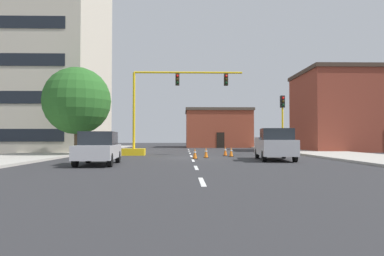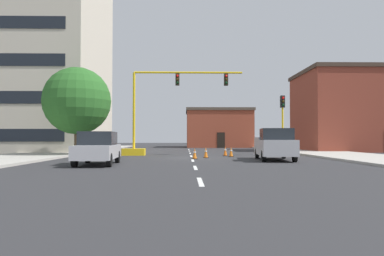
# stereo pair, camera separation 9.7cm
# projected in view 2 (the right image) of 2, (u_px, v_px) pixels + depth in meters

# --- Properties ---
(ground_plane) EXTENTS (160.00, 160.00, 0.00)m
(ground_plane) POSITION_uv_depth(u_px,v_px,m) (192.00, 158.00, 25.70)
(ground_plane) COLOR #2D2D30
(sidewalk_left) EXTENTS (6.00, 56.00, 0.14)m
(sidewalk_left) POSITION_uv_depth(u_px,v_px,m) (59.00, 153.00, 33.45)
(sidewalk_left) COLOR #B2ADA3
(sidewalk_left) RESTS_ON ground_plane
(sidewalk_right) EXTENTS (6.00, 56.00, 0.14)m
(sidewalk_right) POSITION_uv_depth(u_px,v_px,m) (319.00, 152.00, 33.93)
(sidewalk_right) COLOR #B2ADA3
(sidewalk_right) RESTS_ON ground_plane
(lane_stripe_seg_0) EXTENTS (0.16, 2.40, 0.01)m
(lane_stripe_seg_0) POSITION_uv_depth(u_px,v_px,m) (200.00, 182.00, 11.70)
(lane_stripe_seg_0) COLOR silver
(lane_stripe_seg_0) RESTS_ON ground_plane
(lane_stripe_seg_1) EXTENTS (0.16, 2.40, 0.01)m
(lane_stripe_seg_1) POSITION_uv_depth(u_px,v_px,m) (195.00, 168.00, 17.20)
(lane_stripe_seg_1) COLOR silver
(lane_stripe_seg_1) RESTS_ON ground_plane
(lane_stripe_seg_2) EXTENTS (0.16, 2.40, 0.01)m
(lane_stripe_seg_2) POSITION_uv_depth(u_px,v_px,m) (193.00, 160.00, 22.70)
(lane_stripe_seg_2) COLOR silver
(lane_stripe_seg_2) RESTS_ON ground_plane
(lane_stripe_seg_3) EXTENTS (0.16, 2.40, 0.01)m
(lane_stripe_seg_3) POSITION_uv_depth(u_px,v_px,m) (191.00, 156.00, 28.19)
(lane_stripe_seg_3) COLOR silver
(lane_stripe_seg_3) RESTS_ON ground_plane
(lane_stripe_seg_4) EXTENTS (0.16, 2.40, 0.01)m
(lane_stripe_seg_4) POSITION_uv_depth(u_px,v_px,m) (190.00, 153.00, 33.69)
(lane_stripe_seg_4) COLOR silver
(lane_stripe_seg_4) RESTS_ON ground_plane
(lane_stripe_seg_5) EXTENTS (0.16, 2.40, 0.01)m
(lane_stripe_seg_5) POSITION_uv_depth(u_px,v_px,m) (189.00, 151.00, 39.19)
(lane_stripe_seg_5) COLOR silver
(lane_stripe_seg_5) RESTS_ON ground_plane
(lane_stripe_seg_6) EXTENTS (0.16, 2.40, 0.01)m
(lane_stripe_seg_6) POSITION_uv_depth(u_px,v_px,m) (189.00, 149.00, 44.68)
(lane_stripe_seg_6) COLOR silver
(lane_stripe_seg_6) RESTS_ON ground_plane
(building_tall_left) EXTENTS (15.14, 14.38, 23.36)m
(building_tall_left) POSITION_uv_depth(u_px,v_px,m) (30.00, 41.00, 38.82)
(building_tall_left) COLOR beige
(building_tall_left) RESTS_ON ground_plane
(building_brick_center) EXTENTS (9.87, 10.06, 5.77)m
(building_brick_center) POSITION_uv_depth(u_px,v_px,m) (218.00, 128.00, 56.52)
(building_brick_center) COLOR brown
(building_brick_center) RESTS_ON ground_plane
(building_row_right) EXTENTS (14.29, 9.58, 8.67)m
(building_row_right) POSITION_uv_depth(u_px,v_px,m) (366.00, 111.00, 39.64)
(building_row_right) COLOR brown
(building_row_right) RESTS_ON ground_plane
(traffic_signal_gantry) EXTENTS (9.72, 1.20, 6.83)m
(traffic_signal_gantry) POSITION_uv_depth(u_px,v_px,m) (150.00, 127.00, 29.57)
(traffic_signal_gantry) COLOR yellow
(traffic_signal_gantry) RESTS_ON ground_plane
(traffic_light_pole_right) EXTENTS (0.32, 0.47, 4.80)m
(traffic_light_pole_right) POSITION_uv_depth(u_px,v_px,m) (283.00, 111.00, 29.18)
(traffic_light_pole_right) COLOR yellow
(traffic_light_pole_right) RESTS_ON ground_plane
(tree_left_near) EXTENTS (5.20, 5.20, 6.89)m
(tree_left_near) POSITION_uv_depth(u_px,v_px,m) (77.00, 101.00, 28.25)
(tree_left_near) COLOR brown
(tree_left_near) RESTS_ON ground_plane
(pickup_truck_silver) EXTENTS (2.49, 5.56, 1.99)m
(pickup_truck_silver) POSITION_uv_depth(u_px,v_px,m) (274.00, 145.00, 23.11)
(pickup_truck_silver) COLOR #BCBCC1
(pickup_truck_silver) RESTS_ON ground_plane
(sedan_silver_near_left) EXTENTS (2.09, 4.59, 1.74)m
(sedan_silver_near_left) POSITION_uv_depth(u_px,v_px,m) (98.00, 148.00, 19.14)
(sedan_silver_near_left) COLOR #B7B7BC
(sedan_silver_near_left) RESTS_ON ground_plane
(traffic_cone_roadside_a) EXTENTS (0.36, 0.36, 0.75)m
(traffic_cone_roadside_a) POSITION_uv_depth(u_px,v_px,m) (206.00, 153.00, 25.72)
(traffic_cone_roadside_a) COLOR black
(traffic_cone_roadside_a) RESTS_ON ground_plane
(traffic_cone_roadside_b) EXTENTS (0.36, 0.36, 0.76)m
(traffic_cone_roadside_b) POSITION_uv_depth(u_px,v_px,m) (225.00, 151.00, 28.52)
(traffic_cone_roadside_b) COLOR black
(traffic_cone_roadside_b) RESTS_ON ground_plane
(traffic_cone_roadside_c) EXTENTS (0.36, 0.36, 0.75)m
(traffic_cone_roadside_c) POSITION_uv_depth(u_px,v_px,m) (231.00, 152.00, 27.22)
(traffic_cone_roadside_c) COLOR black
(traffic_cone_roadside_c) RESTS_ON ground_plane
(traffic_cone_roadside_d) EXTENTS (0.36, 0.36, 0.72)m
(traffic_cone_roadside_d) POSITION_uv_depth(u_px,v_px,m) (195.00, 154.00, 24.36)
(traffic_cone_roadside_d) COLOR black
(traffic_cone_roadside_d) RESTS_ON ground_plane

